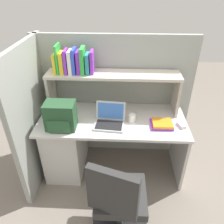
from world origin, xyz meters
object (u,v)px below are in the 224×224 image
at_px(computer_mouse, 181,125).
at_px(paper_cup, 132,118).
at_px(laptop, 110,120).
at_px(backpack, 61,116).
at_px(office_chair, 118,204).

distance_m(computer_mouse, paper_cup, 0.51).
distance_m(laptop, backpack, 0.50).
relative_size(backpack, paper_cup, 3.54).
bearing_deg(computer_mouse, paper_cup, 153.87).
relative_size(laptop, backpack, 1.11).
xyz_separation_m(laptop, backpack, (-0.49, -0.08, 0.09)).
bearing_deg(laptop, computer_mouse, -0.75).
relative_size(laptop, paper_cup, 3.91).
bearing_deg(computer_mouse, office_chair, -150.41).
bearing_deg(paper_cup, laptop, -166.92).
bearing_deg(computer_mouse, backpack, 164.57).
xyz_separation_m(laptop, paper_cup, (0.24, 0.06, -0.01)).
height_order(computer_mouse, office_chair, office_chair).
bearing_deg(laptop, paper_cup, 13.08).
bearing_deg(backpack, laptop, 9.78).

